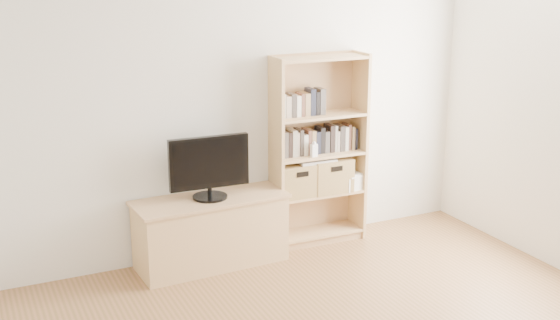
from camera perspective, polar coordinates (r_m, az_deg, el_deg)
back_wall at (r=5.87m, az=-3.93°, el=4.60°), size 4.50×0.02×2.60m
tv_stand at (r=5.86m, az=-5.63°, el=-5.89°), size 1.24×0.52×0.56m
bookshelf at (r=6.15m, az=3.15°, el=0.76°), size 0.85×0.32×1.68m
television at (r=5.67m, az=-5.78°, el=-0.59°), size 0.66×0.08×0.52m
books_row_mid at (r=6.14m, az=3.09°, el=1.71°), size 0.90×0.23×0.24m
books_row_upper at (r=5.99m, az=1.53°, el=4.48°), size 0.35×0.13×0.18m
baby_monitor at (r=6.02m, az=2.77°, el=0.79°), size 0.06×0.05×0.11m
basket_left at (r=6.12m, az=1.27°, el=-1.56°), size 0.36×0.30×0.29m
basket_right at (r=6.26m, az=3.98°, el=-1.14°), size 0.37×0.31×0.30m
laptop at (r=6.14m, az=2.83°, el=0.02°), size 0.34×0.25×0.03m
magazine_stack at (r=6.37m, az=5.45°, el=-1.68°), size 0.24×0.30×0.12m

